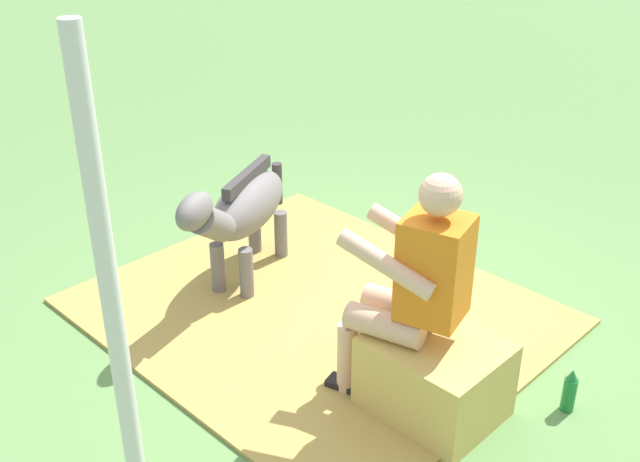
% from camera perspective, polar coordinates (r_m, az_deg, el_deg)
% --- Properties ---
extents(ground_plane, '(24.00, 24.00, 0.00)m').
position_cam_1_polar(ground_plane, '(4.67, 1.99, -6.97)').
color(ground_plane, '#608C4C').
extents(hay_patch, '(2.63, 2.25, 0.02)m').
position_cam_1_polar(hay_patch, '(4.77, -0.30, -5.96)').
color(hay_patch, tan).
rests_on(hay_patch, ground).
extents(hay_bale, '(0.64, 0.54, 0.42)m').
position_cam_1_polar(hay_bale, '(3.96, 8.51, -10.68)').
color(hay_bale, tan).
rests_on(hay_bale, ground).
extents(person_seated, '(0.71, 0.53, 1.30)m').
position_cam_1_polar(person_seated, '(3.74, 6.85, -3.86)').
color(person_seated, '#D8AD8C').
rests_on(person_seated, ground).
extents(pony_standing, '(0.74, 1.26, 0.89)m').
position_cam_1_polar(pony_standing, '(4.87, -5.79, 1.59)').
color(pony_standing, slate).
rests_on(pony_standing, ground).
extents(soda_bottle, '(0.07, 0.07, 0.25)m').
position_cam_1_polar(soda_bottle, '(4.17, 18.10, -11.24)').
color(soda_bottle, '#197233').
rests_on(soda_bottle, ground).
extents(tent_pole_left, '(0.06, 0.06, 2.25)m').
position_cam_1_polar(tent_pole_left, '(2.46, -14.35, -11.49)').
color(tent_pole_left, silver).
rests_on(tent_pole_left, ground).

